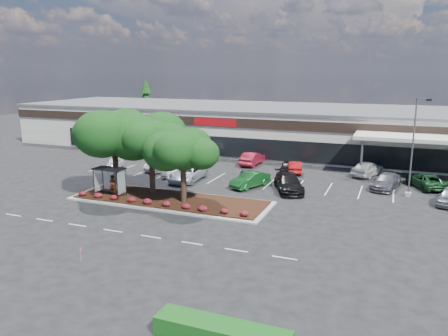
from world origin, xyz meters
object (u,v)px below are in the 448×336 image
at_px(light_pole, 413,154).
at_px(car_0, 115,163).
at_px(survey_stake, 81,253).
at_px(car_1, 165,163).

relative_size(light_pole, car_0, 2.31).
height_order(light_pole, survey_stake, light_pole).
xyz_separation_m(light_pole, car_1, (-26.49, 1.51, -3.24)).
xyz_separation_m(light_pole, car_0, (-32.49, -0.02, -3.35)).
bearing_deg(car_0, survey_stake, -82.08).
bearing_deg(car_0, light_pole, -23.11).
distance_m(light_pole, survey_stake, 29.68).
relative_size(survey_stake, car_1, 0.17).
bearing_deg(light_pole, survey_stake, -129.66).
bearing_deg(car_1, car_0, -150.79).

